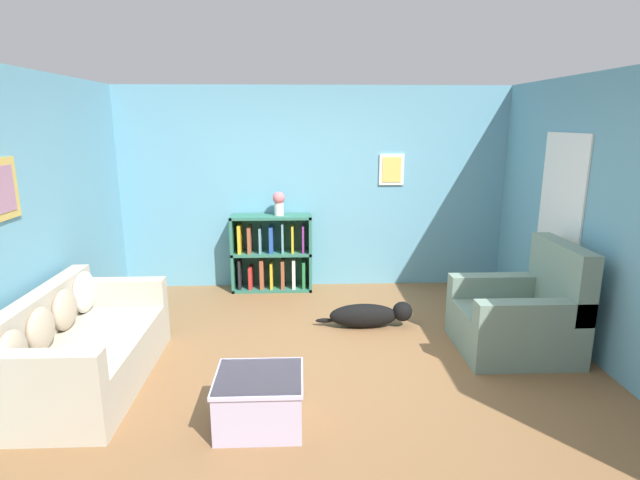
% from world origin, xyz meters
% --- Properties ---
extents(ground_plane, '(14.00, 14.00, 0.00)m').
position_xyz_m(ground_plane, '(0.00, 0.00, 0.00)').
color(ground_plane, brown).
extents(wall_back, '(5.60, 0.13, 2.60)m').
position_xyz_m(wall_back, '(0.00, 2.25, 1.30)').
color(wall_back, '#609EB7').
rests_on(wall_back, ground_plane).
extents(wall_left, '(0.13, 5.00, 2.60)m').
position_xyz_m(wall_left, '(-2.55, -0.00, 1.30)').
color(wall_left, '#609EB7').
rests_on(wall_left, ground_plane).
extents(wall_right, '(0.16, 5.00, 2.60)m').
position_xyz_m(wall_right, '(2.55, 0.02, 1.29)').
color(wall_right, '#609EB7').
rests_on(wall_right, ground_plane).
extents(couch, '(0.90, 1.74, 0.80)m').
position_xyz_m(couch, '(-2.04, -0.34, 0.31)').
color(couch, '#B7AD99').
rests_on(couch, ground_plane).
extents(bookshelf, '(1.03, 0.33, 0.99)m').
position_xyz_m(bookshelf, '(-0.56, 2.03, 0.47)').
color(bookshelf, '#2D6B56').
rests_on(bookshelf, ground_plane).
extents(recliner_chair, '(1.02, 0.95, 1.06)m').
position_xyz_m(recliner_chair, '(1.92, 0.13, 0.35)').
color(recliner_chair, gray).
rests_on(recliner_chair, ground_plane).
extents(coffee_table, '(0.63, 0.56, 0.39)m').
position_xyz_m(coffee_table, '(-0.50, -1.00, 0.21)').
color(coffee_table, '#BCB2D1').
rests_on(coffee_table, ground_plane).
extents(dog, '(1.04, 0.23, 0.28)m').
position_xyz_m(dog, '(0.55, 0.73, 0.14)').
color(dog, black).
rests_on(dog, ground_plane).
extents(vase, '(0.15, 0.15, 0.30)m').
position_xyz_m(vase, '(-0.46, 2.02, 1.16)').
color(vase, silver).
rests_on(vase, bookshelf).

